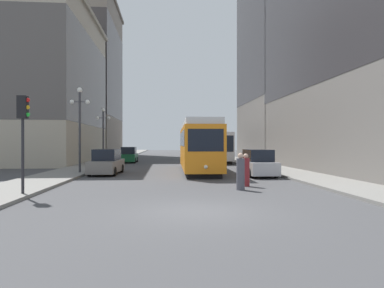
{
  "coord_description": "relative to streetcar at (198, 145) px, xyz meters",
  "views": [
    {
      "loc": [
        -1.04,
        -11.1,
        2.25
      ],
      "look_at": [
        0.48,
        8.11,
        2.21
      ],
      "focal_mm": 31.78,
      "sensor_mm": 36.0,
      "label": 1
    }
  ],
  "objects": [
    {
      "name": "lamp_post_left_near",
      "position": [
        -8.78,
        -1.83,
        2.03
      ],
      "size": [
        1.41,
        0.36,
        6.13
      ],
      "color": "#333338",
      "rests_on": "sidewalk_left"
    },
    {
      "name": "parked_car_left_mid",
      "position": [
        -6.87,
        -1.75,
        -1.26
      ],
      "size": [
        2.05,
        4.88,
        1.82
      ],
      "rotation": [
        0.0,
        0.0,
        -0.04
      ],
      "color": "black",
      "rests_on": "ground"
    },
    {
      "name": "building_left_corner",
      "position": [
        -17.67,
        14.19,
        7.07
      ],
      "size": [
        13.06,
        20.56,
        17.86
      ],
      "color": "#B2A893",
      "rests_on": "ground"
    },
    {
      "name": "parked_car_left_near",
      "position": [
        -6.88,
        13.26,
        -1.26
      ],
      "size": [
        1.89,
        4.48,
        1.82
      ],
      "rotation": [
        0.0,
        0.0,
        -0.0
      ],
      "color": "black",
      "rests_on": "ground"
    },
    {
      "name": "sidewalk_left",
      "position": [
        -9.81,
        24.24,
        -2.03
      ],
      "size": [
        3.27,
        120.0,
        0.15
      ],
      "primitive_type": "cube",
      "color": "gray",
      "rests_on": "ground"
    },
    {
      "name": "sidewalk_right",
      "position": [
        6.64,
        24.24,
        -2.03
      ],
      "size": [
        3.27,
        120.0,
        0.15
      ],
      "primitive_type": "cube",
      "color": "gray",
      "rests_on": "ground"
    },
    {
      "name": "streetcar",
      "position": [
        0.0,
        0.0,
        0.0
      ],
      "size": [
        2.9,
        12.51,
        3.89
      ],
      "rotation": [
        0.0,
        0.0,
        -0.02
      ],
      "color": "black",
      "rests_on": "ground"
    },
    {
      "name": "lamp_post_left_far",
      "position": [
        -8.78,
        7.48,
        1.72
      ],
      "size": [
        1.41,
        0.36,
        5.6
      ],
      "color": "#333338",
      "rests_on": "sidewalk_left"
    },
    {
      "name": "building_right_corner",
      "position": [
        15.14,
        16.65,
        13.94
      ],
      "size": [
        14.33,
        15.42,
        31.11
      ],
      "color": "slate",
      "rests_on": "ground"
    },
    {
      "name": "pedestrian_crossing_far",
      "position": [
        0.99,
        -10.76,
        -1.27
      ],
      "size": [
        0.4,
        0.4,
        1.78
      ],
      "rotation": [
        0.0,
        0.0,
        2.74
      ],
      "color": "#4C4C56",
      "rests_on": "ground"
    },
    {
      "name": "ground_plane",
      "position": [
        -1.59,
        -15.76,
        -2.1
      ],
      "size": [
        200.0,
        200.0,
        0.0
      ],
      "primitive_type": "plane",
      "color": "#424244"
    },
    {
      "name": "parked_car_right_far",
      "position": [
        3.7,
        -3.97,
        -1.26
      ],
      "size": [
        1.9,
        4.47,
        1.82
      ],
      "rotation": [
        0.0,
        0.0,
        3.14
      ],
      "color": "black",
      "rests_on": "ground"
    },
    {
      "name": "transit_bus",
      "position": [
        3.42,
        14.01,
        -0.15
      ],
      "size": [
        2.78,
        11.99,
        3.45
      ],
      "rotation": [
        0.0,
        0.0,
        -0.02
      ],
      "color": "black",
      "rests_on": "ground"
    },
    {
      "name": "pedestrian_crossing_near",
      "position": [
        1.58,
        -9.4,
        -1.3
      ],
      "size": [
        0.38,
        0.38,
        1.71
      ],
      "rotation": [
        0.0,
        0.0,
        4.67
      ],
      "color": "maroon",
      "rests_on": "ground"
    },
    {
      "name": "building_left_midblock",
      "position": [
        -17.09,
        34.77,
        12.01
      ],
      "size": [
        11.89,
        19.41,
        27.39
      ],
      "color": "slate",
      "rests_on": "ground"
    },
    {
      "name": "building_right_midblock",
      "position": [
        14.49,
        -0.95,
        11.64
      ],
      "size": [
        13.05,
        21.84,
        26.67
      ],
      "color": "slate",
      "rests_on": "ground"
    },
    {
      "name": "traffic_light_near_left",
      "position": [
        -8.56,
        -12.15,
        1.2
      ],
      "size": [
        0.47,
        0.36,
        4.08
      ],
      "color": "#232328",
      "rests_on": "sidewalk_left"
    }
  ]
}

